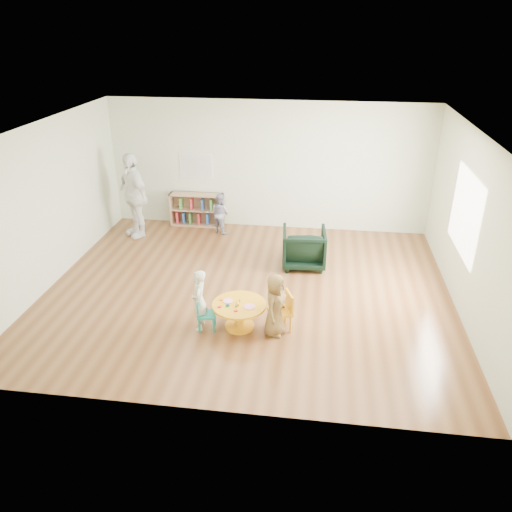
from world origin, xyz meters
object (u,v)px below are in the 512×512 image
Objects in this scene: armchair at (304,248)px; toddler at (220,213)px; activity_table at (239,311)px; kid_chair_left at (204,313)px; kid_chair_right at (283,310)px; child_right at (275,305)px; adult_caretaker at (133,195)px; bookshelf at (197,210)px; child_left at (199,300)px.

toddler is (-1.90, 1.39, 0.07)m from armchair.
activity_table is 0.92× the size of toddler.
kid_chair_right reaches higher than kid_chair_left.
armchair is at bearing 69.03° from activity_table.
adult_caretaker reaches higher than child_right.
adult_caretaker is at bearing 58.65° from child_right.
toddler is (-0.51, 3.76, 0.18)m from kid_chair_left.
toddler is at bearing 105.82° from activity_table.
armchair is 0.83× the size of child_right.
armchair is 2.36m from toddler.
bookshelf is (-1.66, 4.02, 0.08)m from activity_table.
child_right reaches higher than activity_table.
child_right is (-0.11, -0.14, 0.16)m from kid_chair_right.
activity_table is at bearing 72.34° from kid_chair_right.
kid_chair_left is at bearing -14.00° from adult_caretaker.
child_left is at bearing -14.75° from adult_caretaker.
bookshelf is at bearing 74.54° from adult_caretaker.
kid_chair_left is 1.10m from child_right.
kid_chair_right is 2.22m from armchair.
activity_table is 3.80m from toddler.
bookshelf reaches higher than kid_chair_right.
bookshelf is at bearing -171.16° from kid_chair_left.
adult_caretaker is at bearing -152.18° from child_left.
kid_chair_right is 0.69× the size of toddler.
child_right is at bearing 84.47° from kid_chair_left.
kid_chair_left is 4.28m from bookshelf.
kid_chair_left is 0.28× the size of adult_caretaker.
activity_table is at bearing 94.32° from child_right.
armchair is at bearing 174.93° from toddler.
child_left is at bearing 103.68° from child_right.
armchair is at bearing 26.45° from adult_caretaker.
child_left is at bearing 53.58° from armchair.
adult_caretaker is (-2.83, 3.27, 0.62)m from activity_table.
child_left is 0.53× the size of adult_caretaker.
child_right reaches higher than child_left.
child_left reaches higher than armchair.
kid_chair_left is at bearing -168.17° from activity_table.
child_left is 1.09× the size of toddler.
toddler is (-1.59, 3.74, -0.05)m from child_right.
kid_chair_left is 0.56× the size of toddler.
kid_chair_left is at bearing 75.61° from kid_chair_right.
kid_chair_right is at bearing -0.98° from adult_caretaker.
child_left reaches higher than activity_table.
toddler is at bearing -40.79° from armchair.
bookshelf is 3.08m from armchair.
adult_caretaker reaches higher than child_left.
bookshelf is at bearing 112.45° from activity_table.
bookshelf is 1.21× the size of child_right.
child_right is at bearing 144.14° from toddler.
kid_chair_right is 0.75× the size of armchair.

